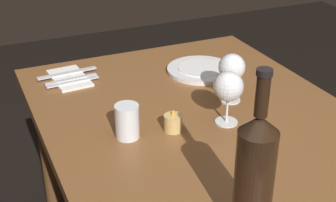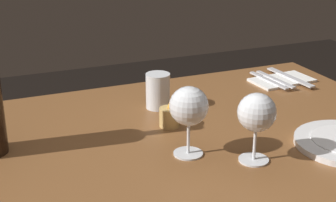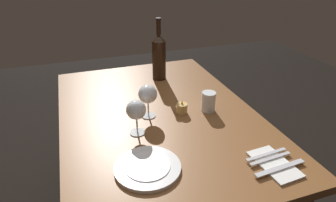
{
  "view_description": "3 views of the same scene",
  "coord_description": "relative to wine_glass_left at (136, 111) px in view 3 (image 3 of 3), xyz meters",
  "views": [
    {
      "loc": [
        -1.04,
        0.6,
        1.44
      ],
      "look_at": [
        0.08,
        0.1,
        0.81
      ],
      "focal_mm": 52.45,
      "sensor_mm": 36.0,
      "label": 1
    },
    {
      "loc": [
        -0.42,
        -0.97,
        1.26
      ],
      "look_at": [
        -0.01,
        0.0,
        0.85
      ],
      "focal_mm": 54.2,
      "sensor_mm": 36.0,
      "label": 2
    },
    {
      "loc": [
        1.15,
        -0.34,
        1.44
      ],
      "look_at": [
        0.03,
        0.04,
        0.81
      ],
      "focal_mm": 31.1,
      "sensor_mm": 36.0,
      "label": 3
    }
  ],
  "objects": [
    {
      "name": "wine_glass_left",
      "position": [
        0.0,
        0.0,
        0.0
      ],
      "size": [
        0.08,
        0.08,
        0.15
      ],
      "color": "white",
      "rests_on": "dining_table"
    },
    {
      "name": "water_tumbler",
      "position": [
        -0.08,
        0.37,
        -0.07
      ],
      "size": [
        0.07,
        0.07,
        0.1
      ],
      "color": "white",
      "rests_on": "dining_table"
    },
    {
      "name": "fork_outer",
      "position": [
        0.31,
        0.42,
        -0.1
      ],
      "size": [
        0.03,
        0.18,
        0.0
      ],
      "color": "silver",
      "rests_on": "folded_napkin"
    },
    {
      "name": "folded_napkin",
      "position": [
        0.36,
        0.42,
        -0.11
      ],
      "size": [
        0.2,
        0.12,
        0.01
      ],
      "color": "white",
      "rests_on": "dining_table"
    },
    {
      "name": "table_knife",
      "position": [
        0.39,
        0.42,
        -0.1
      ],
      "size": [
        0.04,
        0.21,
        0.0
      ],
      "color": "silver",
      "rests_on": "folded_napkin"
    },
    {
      "name": "fork_inner",
      "position": [
        0.34,
        0.42,
        -0.1
      ],
      "size": [
        0.03,
        0.18,
        0.0
      ],
      "color": "silver",
      "rests_on": "folded_napkin"
    },
    {
      "name": "dining_table",
      "position": [
        -0.13,
        0.13,
        -0.2
      ],
      "size": [
        1.3,
        0.9,
        0.74
      ],
      "color": "brown",
      "rests_on": "ground"
    },
    {
      "name": "dinner_plate",
      "position": [
        0.24,
        -0.02,
        -0.1
      ],
      "size": [
        0.24,
        0.24,
        0.02
      ],
      "color": "white",
      "rests_on": "dining_table"
    },
    {
      "name": "wine_bottle",
      "position": [
        -0.52,
        0.26,
        0.03
      ],
      "size": [
        0.08,
        0.08,
        0.36
      ],
      "color": "black",
      "rests_on": "dining_table"
    },
    {
      "name": "wine_glass_right",
      "position": [
        -0.12,
        0.08,
        0.0
      ],
      "size": [
        0.09,
        0.09,
        0.16
      ],
      "color": "white",
      "rests_on": "dining_table"
    },
    {
      "name": "votive_candle",
      "position": [
        -0.1,
        0.24,
        -0.09
      ],
      "size": [
        0.05,
        0.05,
        0.07
      ],
      "color": "#DBB266",
      "rests_on": "dining_table"
    }
  ]
}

